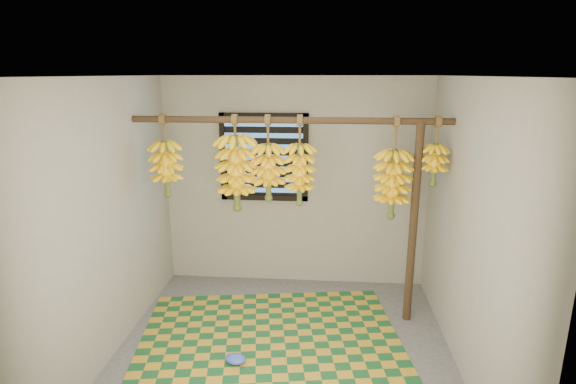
# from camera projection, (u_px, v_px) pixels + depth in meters

# --- Properties ---
(floor) EXTENTS (3.00, 3.00, 0.01)m
(floor) POSITION_uv_depth(u_px,v_px,m) (283.00, 354.00, 4.00)
(floor) COLOR #525252
(floor) RESTS_ON ground
(ceiling) EXTENTS (3.00, 3.00, 0.01)m
(ceiling) POSITION_uv_depth(u_px,v_px,m) (282.00, 76.00, 3.38)
(ceiling) COLOR silver
(ceiling) RESTS_ON wall_back
(wall_back) EXTENTS (3.00, 0.01, 2.40)m
(wall_back) POSITION_uv_depth(u_px,v_px,m) (295.00, 183.00, 5.14)
(wall_back) COLOR gray
(wall_back) RESTS_ON floor
(wall_left) EXTENTS (0.01, 3.00, 2.40)m
(wall_left) POSITION_uv_depth(u_px,v_px,m) (106.00, 222.00, 3.81)
(wall_left) COLOR gray
(wall_left) RESTS_ON floor
(wall_right) EXTENTS (0.01, 3.00, 2.40)m
(wall_right) POSITION_uv_depth(u_px,v_px,m) (470.00, 232.00, 3.57)
(wall_right) COLOR gray
(wall_right) RESTS_ON floor
(window) EXTENTS (1.00, 0.04, 1.00)m
(window) POSITION_uv_depth(u_px,v_px,m) (264.00, 158.00, 5.07)
(window) COLOR black
(window) RESTS_ON wall_back
(hanging_pole) EXTENTS (3.00, 0.06, 0.06)m
(hanging_pole) POSITION_uv_depth(u_px,v_px,m) (289.00, 120.00, 4.16)
(hanging_pole) COLOR #3E2D1B
(hanging_pole) RESTS_ON wall_left
(support_post) EXTENTS (0.08, 0.08, 2.00)m
(support_post) POSITION_uv_depth(u_px,v_px,m) (413.00, 226.00, 4.32)
(support_post) COLOR #3E2D1B
(support_post) RESTS_ON floor
(woven_mat) EXTENTS (2.68, 2.27, 0.01)m
(woven_mat) POSITION_uv_depth(u_px,v_px,m) (270.00, 344.00, 4.14)
(woven_mat) COLOR #185428
(woven_mat) RESTS_ON floor
(plastic_bag) EXTENTS (0.21, 0.18, 0.08)m
(plastic_bag) POSITION_uv_depth(u_px,v_px,m) (236.00, 359.00, 3.85)
(plastic_bag) COLOR blue
(plastic_bag) RESTS_ON woven_mat
(banana_bunch_a) EXTENTS (0.31, 0.31, 0.80)m
(banana_bunch_a) POSITION_uv_depth(u_px,v_px,m) (166.00, 169.00, 4.38)
(banana_bunch_a) COLOR brown
(banana_bunch_a) RESTS_ON hanging_pole
(banana_bunch_b) EXTENTS (0.36, 0.36, 0.93)m
(banana_bunch_b) POSITION_uv_depth(u_px,v_px,m) (236.00, 173.00, 4.33)
(banana_bunch_b) COLOR brown
(banana_bunch_b) RESTS_ON hanging_pole
(banana_bunch_c) EXTENTS (0.31, 0.31, 0.82)m
(banana_bunch_c) POSITION_uv_depth(u_px,v_px,m) (268.00, 172.00, 4.30)
(banana_bunch_c) COLOR brown
(banana_bunch_c) RESTS_ON hanging_pole
(banana_bunch_d) EXTENTS (0.30, 0.30, 0.87)m
(banana_bunch_d) POSITION_uv_depth(u_px,v_px,m) (300.00, 175.00, 4.29)
(banana_bunch_d) COLOR brown
(banana_bunch_d) RESTS_ON hanging_pole
(banana_bunch_e) EXTENTS (0.34, 0.34, 0.97)m
(banana_bunch_e) POSITION_uv_depth(u_px,v_px,m) (393.00, 184.00, 4.23)
(banana_bunch_e) COLOR brown
(banana_bunch_e) RESTS_ON hanging_pole
(banana_bunch_f) EXTENTS (0.24, 0.24, 0.65)m
(banana_bunch_f) POSITION_uv_depth(u_px,v_px,m) (434.00, 165.00, 4.15)
(banana_bunch_f) COLOR brown
(banana_bunch_f) RESTS_ON hanging_pole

